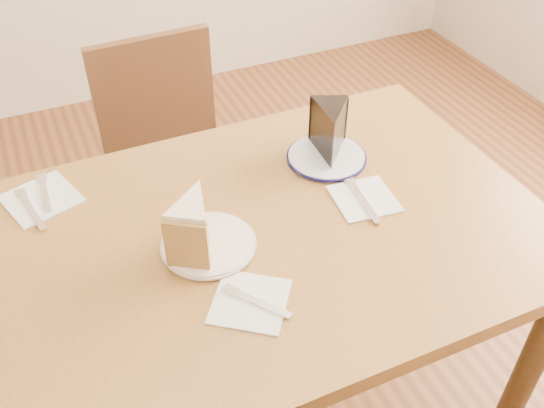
{
  "coord_description": "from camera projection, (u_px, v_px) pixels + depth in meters",
  "views": [
    {
      "loc": [
        -0.36,
        -0.86,
        1.61
      ],
      "look_at": [
        0.03,
        0.01,
        0.8
      ],
      "focal_mm": 40.0,
      "sensor_mm": 36.0,
      "label": 1
    }
  ],
  "objects": [
    {
      "name": "fork_spare",
      "position": [
        45.0,
        193.0,
        1.35
      ],
      "size": [
        0.02,
        0.14,
        0.0
      ],
      "primitive_type": "cube",
      "rotation": [
        0.0,
        0.0,
        -0.02
      ],
      "color": "silver",
      "rests_on": "napkin_spare"
    },
    {
      "name": "napkin_cream",
      "position": [
        250.0,
        301.0,
        1.11
      ],
      "size": [
        0.19,
        0.19,
        0.0
      ],
      "primitive_type": "cube",
      "rotation": [
        0.0,
        0.0,
        0.94
      ],
      "color": "white",
      "rests_on": "table"
    },
    {
      "name": "table",
      "position": [
        262.0,
        262.0,
        1.33
      ],
      "size": [
        1.2,
        0.8,
        0.75
      ],
      "color": "brown",
      "rests_on": "ground"
    },
    {
      "name": "napkin_navy",
      "position": [
        364.0,
        199.0,
        1.34
      ],
      "size": [
        0.14,
        0.14,
        0.0
      ],
      "primitive_type": "cube",
      "rotation": [
        0.0,
        0.0,
        -0.11
      ],
      "color": "white",
      "rests_on": "table"
    },
    {
      "name": "plate_navy",
      "position": [
        326.0,
        157.0,
        1.45
      ],
      "size": [
        0.18,
        0.18,
        0.01
      ],
      "primitive_type": "cylinder",
      "color": "white",
      "rests_on": "table"
    },
    {
      "name": "fork_cream",
      "position": [
        257.0,
        302.0,
        1.11
      ],
      "size": [
        0.09,
        0.12,
        0.0
      ],
      "primitive_type": "cube",
      "rotation": [
        0.0,
        0.0,
        0.64
      ],
      "color": "silver",
      "rests_on": "napkin_cream"
    },
    {
      "name": "knife_spare",
      "position": [
        31.0,
        209.0,
        1.3
      ],
      "size": [
        0.05,
        0.16,
        0.0
      ],
      "primitive_type": "cube",
      "rotation": [
        0.0,
        0.0,
        0.2
      ],
      "color": "silver",
      "rests_on": "napkin_spare"
    },
    {
      "name": "knife_navy",
      "position": [
        362.0,
        199.0,
        1.33
      ],
      "size": [
        0.03,
        0.17,
        0.0
      ],
      "primitive_type": "cube",
      "rotation": [
        0.0,
        0.0,
        -0.11
      ],
      "color": "silver",
      "rests_on": "napkin_navy"
    },
    {
      "name": "plate_cream",
      "position": [
        209.0,
        245.0,
        1.22
      ],
      "size": [
        0.19,
        0.19,
        0.01
      ],
      "primitive_type": "cylinder",
      "color": "white",
      "rests_on": "table"
    },
    {
      "name": "carrot_cake",
      "position": [
        195.0,
        224.0,
        1.18
      ],
      "size": [
        0.13,
        0.14,
        0.11
      ],
      "primitive_type": null,
      "rotation": [
        0.0,
        0.0,
        -0.58
      ],
      "color": "beige",
      "rests_on": "plate_cream"
    },
    {
      "name": "chair_far",
      "position": [
        176.0,
        172.0,
        1.86
      ],
      "size": [
        0.44,
        0.44,
        0.86
      ],
      "rotation": [
        0.0,
        0.0,
        3.17
      ],
      "color": "#351D10",
      "rests_on": "ground"
    },
    {
      "name": "napkin_spare",
      "position": [
        41.0,
        199.0,
        1.34
      ],
      "size": [
        0.18,
        0.18,
        0.0
      ],
      "primitive_type": "cube",
      "rotation": [
        0.0,
        0.0,
        0.31
      ],
      "color": "white",
      "rests_on": "table"
    },
    {
      "name": "chocolate_cake",
      "position": [
        330.0,
        134.0,
        1.41
      ],
      "size": [
        0.13,
        0.15,
        0.11
      ],
      "primitive_type": null,
      "rotation": [
        0.0,
        0.0,
        2.74
      ],
      "color": "black",
      "rests_on": "plate_navy"
    }
  ]
}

